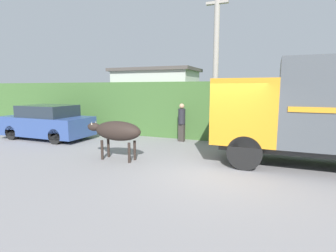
{
  "coord_description": "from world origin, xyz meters",
  "views": [
    {
      "loc": [
        1.43,
        -7.31,
        2.37
      ],
      "look_at": [
        -1.81,
        0.67,
        1.12
      ],
      "focal_mm": 28.0,
      "sensor_mm": 36.0,
      "label": 1
    }
  ],
  "objects_px": {
    "brown_cow": "(117,131)",
    "parked_suv": "(47,122)",
    "pedestrian_on_hill": "(182,121)",
    "utility_pole": "(216,63)",
    "cargo_truck": "(330,109)"
  },
  "relations": [
    {
      "from": "cargo_truck",
      "to": "brown_cow",
      "type": "bearing_deg",
      "value": -167.3
    },
    {
      "from": "utility_pole",
      "to": "parked_suv",
      "type": "bearing_deg",
      "value": -165.9
    },
    {
      "from": "parked_suv",
      "to": "utility_pole",
      "type": "height_order",
      "value": "utility_pole"
    },
    {
      "from": "brown_cow",
      "to": "pedestrian_on_hill",
      "type": "xyz_separation_m",
      "value": [
        1.0,
        3.66,
        -0.02
      ]
    },
    {
      "from": "pedestrian_on_hill",
      "to": "cargo_truck",
      "type": "bearing_deg",
      "value": 166.26
    },
    {
      "from": "cargo_truck",
      "to": "pedestrian_on_hill",
      "type": "distance_m",
      "value": 5.77
    },
    {
      "from": "parked_suv",
      "to": "pedestrian_on_hill",
      "type": "height_order",
      "value": "pedestrian_on_hill"
    },
    {
      "from": "brown_cow",
      "to": "utility_pole",
      "type": "bearing_deg",
      "value": 59.56
    },
    {
      "from": "brown_cow",
      "to": "pedestrian_on_hill",
      "type": "relative_size",
      "value": 1.2
    },
    {
      "from": "brown_cow",
      "to": "parked_suv",
      "type": "relative_size",
      "value": 0.48
    },
    {
      "from": "pedestrian_on_hill",
      "to": "utility_pole",
      "type": "distance_m",
      "value": 2.84
    },
    {
      "from": "brown_cow",
      "to": "parked_suv",
      "type": "distance_m",
      "value": 5.42
    },
    {
      "from": "pedestrian_on_hill",
      "to": "utility_pole",
      "type": "relative_size",
      "value": 0.26
    },
    {
      "from": "cargo_truck",
      "to": "brown_cow",
      "type": "xyz_separation_m",
      "value": [
        -6.27,
        -1.45,
        -0.81
      ]
    },
    {
      "from": "parked_suv",
      "to": "brown_cow",
      "type": "bearing_deg",
      "value": -21.21
    }
  ]
}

